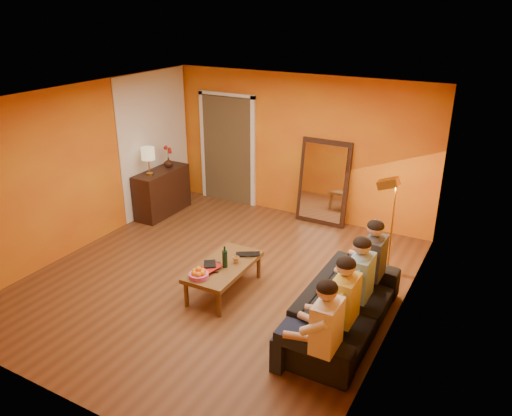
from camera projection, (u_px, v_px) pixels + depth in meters
The scene contains 27 objects.
room_shell at pixel (230, 187), 7.06m from camera, with size 5.00×5.50×2.60m.
white_accent at pixel (155, 143), 9.28m from camera, with size 0.02×1.90×2.58m, color white.
doorway_recess at pixel (231, 149), 9.81m from camera, with size 1.06×0.30×2.10m, color #3F2D19.
door_jamb_left at pixel (203, 146), 9.97m from camera, with size 0.08×0.06×2.20m, color white.
door_jamb_right at pixel (253, 154), 9.46m from camera, with size 0.08×0.06×2.20m, color white.
door_header at pixel (226, 95), 9.30m from camera, with size 1.22×0.06×0.08m, color white.
mirror_frame at pixel (324, 182), 8.85m from camera, with size 0.92×0.06×1.52m, color black.
mirror_glass at pixel (323, 183), 8.82m from camera, with size 0.78×0.02×1.36m, color white.
sideboard at pixel (162, 192), 9.34m from camera, with size 0.44×1.18×0.85m, color black.
table_lamp at pixel (149, 161), 8.84m from camera, with size 0.24×0.24×0.51m, color beige, non-canonical shape.
sofa at pixel (345, 307), 6.04m from camera, with size 0.83×2.12×0.62m, color black.
coffee_table at pixel (224, 278), 6.86m from camera, with size 0.62×1.22×0.42m, color brown, non-canonical shape.
floor_lamp at pixel (392, 228), 7.16m from camera, with size 0.30×0.24×1.44m, color gold, non-canonical shape.
dog at pixel (318, 313), 5.93m from camera, with size 0.33×0.52×0.61m, color #AF814F, non-canonical shape.
person_far_left at pixel (326, 334), 5.06m from camera, with size 0.70×0.44×1.22m, color white, non-canonical shape.
person_mid_left at pixel (344, 307), 5.50m from camera, with size 0.70×0.44×1.22m, color gold, non-canonical shape.
person_mid_right at pixel (360, 284), 5.95m from camera, with size 0.70×0.44×1.22m, color #7CA5C0, non-canonical shape.
person_far_right at pixel (373, 264), 6.39m from camera, with size 0.70×0.44×1.22m, color #313136, non-canonical shape.
fruit_bowl at pixel (199, 272), 6.43m from camera, with size 0.26×0.26×0.16m, color #C54582, non-canonical shape.
wine_bottle at pixel (225, 257), 6.66m from camera, with size 0.07×0.07×0.31m, color black.
tumbler at pixel (236, 260), 6.81m from camera, with size 0.09×0.09×0.09m, color #B27F3F.
laptop at pixel (248, 256), 6.98m from camera, with size 0.34×0.22×0.03m, color black.
book_lower at pixel (205, 267), 6.69m from camera, with size 0.20×0.27×0.03m, color black.
book_mid at pixel (206, 265), 6.69m from camera, with size 0.20×0.27×0.02m, color #A61613.
book_upper at pixel (204, 264), 6.67m from camera, with size 0.16×0.21×0.02m, color black.
vase at pixel (169, 162), 9.35m from camera, with size 0.17×0.17×0.18m, color black.
flowers at pixel (168, 150), 9.26m from camera, with size 0.17×0.17×0.42m, color #A61613, non-canonical shape.
Camera 1 is at (3.52, -5.26, 3.73)m, focal length 35.00 mm.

